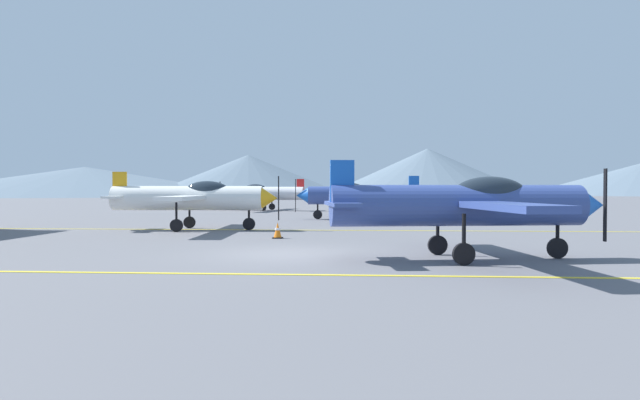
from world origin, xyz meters
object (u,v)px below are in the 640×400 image
(car_sedan, at_px, (378,201))
(traffic_cone_front, at_px, (278,230))
(airplane_mid, at_px, (194,197))
(airplane_back, at_px, (262,193))
(airplane_near, at_px, (468,204))
(airplane_far, at_px, (359,195))

(car_sedan, xyz_separation_m, traffic_cone_front, (-4.39, -21.49, -0.56))
(airplane_mid, relative_size, airplane_back, 1.00)
(airplane_mid, distance_m, car_sedan, 19.75)
(airplane_near, xyz_separation_m, traffic_cone_front, (-5.77, 5.64, -1.15))
(airplane_far, bearing_deg, traffic_cone_front, -103.07)
(airplane_back, xyz_separation_m, car_sedan, (9.29, -3.41, -0.59))
(car_sedan, bearing_deg, airplane_mid, -115.89)
(traffic_cone_front, bearing_deg, airplane_far, 76.93)
(airplane_far, height_order, traffic_cone_front, airplane_far)
(car_sedan, height_order, traffic_cone_front, car_sedan)
(airplane_back, bearing_deg, airplane_near, -70.75)
(traffic_cone_front, bearing_deg, airplane_back, 101.13)
(airplane_mid, xyz_separation_m, traffic_cone_front, (4.23, -3.73, -1.15))
(airplane_mid, bearing_deg, traffic_cone_front, -41.46)
(airplane_far, height_order, airplane_back, same)
(car_sedan, relative_size, traffic_cone_front, 7.54)
(car_sedan, distance_m, traffic_cone_front, 21.94)
(car_sedan, bearing_deg, airplane_back, 159.86)
(airplane_near, xyz_separation_m, car_sedan, (-1.37, 27.13, -0.59))
(airplane_back, bearing_deg, traffic_cone_front, -78.87)
(airplane_back, xyz_separation_m, traffic_cone_front, (4.90, -24.90, -1.15))
(airplane_back, height_order, car_sedan, airplane_back)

